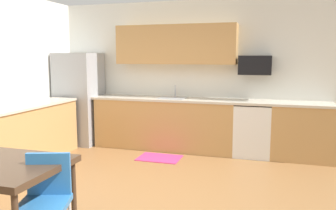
{
  "coord_description": "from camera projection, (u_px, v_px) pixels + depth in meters",
  "views": [
    {
      "loc": [
        1.45,
        -3.69,
        1.68
      ],
      "look_at": [
        0.0,
        1.0,
        1.0
      ],
      "focal_mm": 37.23,
      "sensor_mm": 36.0,
      "label": 1
    }
  ],
  "objects": [
    {
      "name": "chair_near_table",
      "position": [
        46.0,
        196.0,
        2.97
      ],
      "size": [
        0.51,
        0.51,
        0.85
      ],
      "color": "#2D72B7",
      "rests_on": "ground"
    },
    {
      "name": "wall_back",
      "position": [
        194.0,
        75.0,
        6.47
      ],
      "size": [
        5.8,
        0.1,
        2.7
      ],
      "primitive_type": "cube",
      "color": "silver",
      "rests_on": "ground"
    },
    {
      "name": "ground_plane",
      "position": [
        143.0,
        199.0,
        4.15
      ],
      "size": [
        12.0,
        12.0,
        0.0
      ],
      "primitive_type": "plane",
      "color": "olive"
    },
    {
      "name": "cabinet_run_left",
      "position": [
        26.0,
        135.0,
        5.52
      ],
      "size": [
        0.6,
        2.0,
        0.9
      ],
      "primitive_type": "cube",
      "color": "tan",
      "rests_on": "ground"
    },
    {
      "name": "cabinet_run_back_right",
      "position": [
        302.0,
        132.0,
        5.71
      ],
      "size": [
        0.99,
        0.6,
        0.9
      ],
      "primitive_type": "cube",
      "color": "tan",
      "rests_on": "ground"
    },
    {
      "name": "countertop_left",
      "position": [
        24.0,
        106.0,
        5.45
      ],
      "size": [
        0.64,
        2.0,
        0.04
      ],
      "primitive_type": "cube",
      "color": "beige",
      "rests_on": "cabinet_run_left"
    },
    {
      "name": "upper_cabinets_back",
      "position": [
        175.0,
        45.0,
        6.28
      ],
      "size": [
        2.2,
        0.34,
        0.7
      ],
      "primitive_type": "cube",
      "color": "tan"
    },
    {
      "name": "cabinet_run_back",
      "position": [
        164.0,
        124.0,
        6.4
      ],
      "size": [
        2.56,
        0.6,
        0.9
      ],
      "primitive_type": "cube",
      "color": "tan",
      "rests_on": "ground"
    },
    {
      "name": "refrigerator",
      "position": [
        79.0,
        99.0,
        6.77
      ],
      "size": [
        0.76,
        0.7,
        1.75
      ],
      "primitive_type": "cube",
      "color": "#9EA0A5",
      "rests_on": "ground"
    },
    {
      "name": "floor_mat",
      "position": [
        159.0,
        158.0,
        5.81
      ],
      "size": [
        0.7,
        0.5,
        0.01
      ],
      "primitive_type": "cube",
      "color": "#CC3372",
      "rests_on": "ground"
    },
    {
      "name": "microwave",
      "position": [
        255.0,
        65.0,
        5.88
      ],
      "size": [
        0.54,
        0.36,
        0.32
      ],
      "primitive_type": "cube",
      "color": "black"
    },
    {
      "name": "sink_faucet",
      "position": [
        175.0,
        92.0,
        6.45
      ],
      "size": [
        0.02,
        0.02,
        0.24
      ],
      "primitive_type": "cylinder",
      "color": "#B2B5BA",
      "rests_on": "countertop_back"
    },
    {
      "name": "sink_basin",
      "position": [
        173.0,
        101.0,
        6.3
      ],
      "size": [
        0.48,
        0.4,
        0.14
      ],
      "primitive_type": "cube",
      "color": "#A5A8AD",
      "rests_on": "countertop_back"
    },
    {
      "name": "countertop_back",
      "position": [
        189.0,
        100.0,
        6.2
      ],
      "size": [
        4.8,
        0.64,
        0.04
      ],
      "primitive_type": "cube",
      "color": "beige",
      "rests_on": "cabinet_run_back"
    },
    {
      "name": "oven_range",
      "position": [
        253.0,
        129.0,
        5.94
      ],
      "size": [
        0.6,
        0.6,
        0.91
      ],
      "color": "white",
      "rests_on": "ground"
    }
  ]
}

